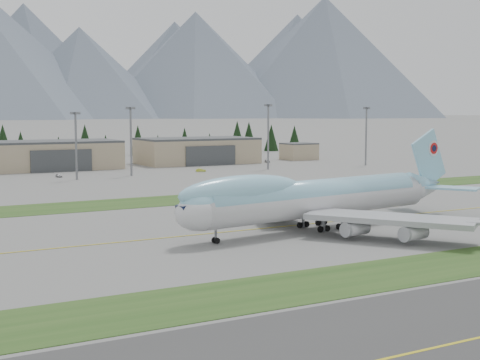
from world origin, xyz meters
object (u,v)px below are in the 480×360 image
service_vehicle_b (201,172)px  service_vehicle_c (267,162)px  service_vehicle_a (59,177)px  boeing_747_freighter (317,197)px  hangar_center (53,155)px  hangar_right (197,151)px

service_vehicle_b → service_vehicle_c: bearing=-39.8°
service_vehicle_a → boeing_747_freighter: bearing=-88.1°
service_vehicle_a → service_vehicle_c: service_vehicle_c is taller
service_vehicle_a → service_vehicle_c: size_ratio=0.78×
boeing_747_freighter → hangar_center: 155.69m
service_vehicle_c → hangar_right: bearing=-177.8°
service_vehicle_a → service_vehicle_b: (49.99, -4.29, 0.00)m
hangar_center → service_vehicle_c: 89.22m
hangar_right → hangar_center: bearing=180.0°
hangar_center → hangar_right: size_ratio=1.00×
hangar_right → boeing_747_freighter: bearing=-107.0°
boeing_747_freighter → hangar_center: boeing_747_freighter is taller
boeing_747_freighter → hangar_right: bearing=64.9°
service_vehicle_a → service_vehicle_b: service_vehicle_a is taller
boeing_747_freighter → service_vehicle_c: bearing=54.3°
hangar_center → service_vehicle_b: size_ratio=13.05×
hangar_right → service_vehicle_a: hangar_right is taller
boeing_747_freighter → hangar_center: bearing=86.5°
service_vehicle_c → service_vehicle_a: bearing=-145.0°
boeing_747_freighter → service_vehicle_b: 122.30m
service_vehicle_a → hangar_right: bearing=20.0°
hangar_right → service_vehicle_b: 40.80m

